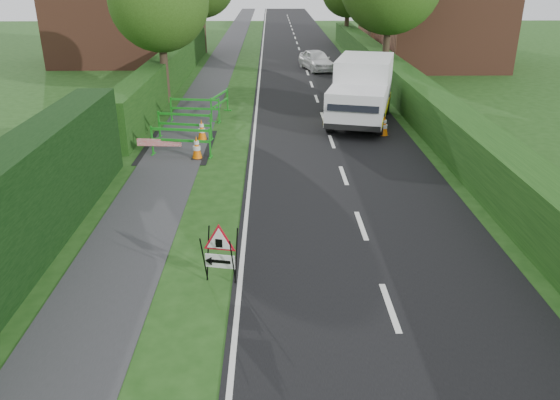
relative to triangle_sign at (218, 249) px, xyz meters
name	(u,v)px	position (x,y,z in m)	size (l,w,h in m)	color
ground	(255,343)	(0.77, -1.96, -0.76)	(120.00, 120.00, 0.00)	#1B4012
road_surface	(300,51)	(3.27, 33.04, -0.75)	(6.00, 90.00, 0.02)	black
footpath	(227,51)	(-2.23, 33.04, -0.75)	(2.00, 90.00, 0.02)	#2D2D30
hedge_west_far	(173,85)	(-4.23, 20.04, -0.76)	(1.00, 24.00, 1.80)	#14380F
hedge_east	(412,111)	(7.27, 14.04, -0.76)	(1.20, 50.00, 1.50)	#14380F
house_west	(113,16)	(-9.23, 28.04, 2.14)	(7.50, 7.40, 7.88)	brown
house_east_a	(442,19)	(11.77, 26.04, 2.14)	(7.50, 7.40, 7.88)	brown
house_east_b	(406,4)	(12.77, 40.04, 2.14)	(7.50, 7.40, 7.88)	brown
tree_nw	(159,1)	(-3.83, 16.04, 3.72)	(4.40, 4.40, 6.70)	#2D2116
triangle_sign	(218,249)	(0.00, 0.00, 0.00)	(0.88, 0.88, 1.09)	black
works_van	(362,89)	(4.74, 12.45, 0.55)	(3.42, 5.78, 2.48)	silver
traffic_cone_0	(384,126)	(5.30, 10.27, -0.37)	(0.38, 0.38, 0.79)	black
traffic_cone_1	(380,117)	(5.38, 11.56, -0.37)	(0.38, 0.38, 0.79)	black
traffic_cone_2	(382,100)	(6.01, 14.59, -0.37)	(0.38, 0.38, 0.79)	black
traffic_cone_3	(197,148)	(-1.39, 7.73, -0.37)	(0.38, 0.38, 0.79)	black
traffic_cone_4	(202,130)	(-1.47, 9.84, -0.37)	(0.38, 0.38, 0.79)	black
ped_barrier_0	(181,138)	(-1.95, 8.02, -0.13)	(2.09, 0.68, 1.00)	#17821A
ped_barrier_1	(185,122)	(-2.11, 10.03, -0.13)	(2.09, 0.76, 1.00)	#17821A
ped_barrier_2	(195,107)	(-2.04, 12.45, -0.13)	(2.09, 0.61, 1.00)	#17821A
ped_barrier_3	(220,101)	(-1.11, 13.37, -0.13)	(0.87, 2.08, 1.00)	#17821A
redwhite_plank	(160,155)	(-2.70, 8.13, -0.76)	(1.50, 0.04, 0.25)	red
hatchback_car	(316,60)	(3.87, 24.61, -0.16)	(1.43, 3.54, 1.21)	white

